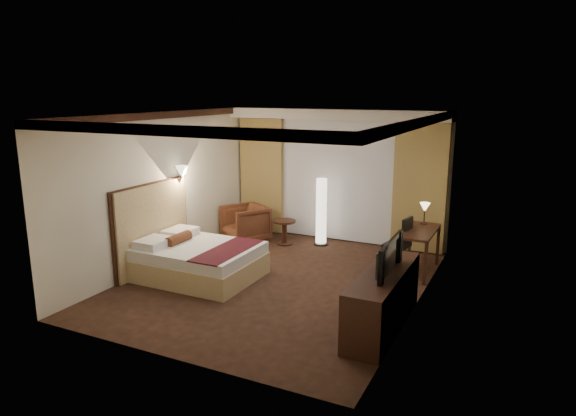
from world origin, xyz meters
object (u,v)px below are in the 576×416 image
at_px(desk, 417,251).
at_px(side_table, 285,232).
at_px(floor_lamp, 321,212).
at_px(office_chair, 397,243).
at_px(dresser, 383,300).
at_px(armchair, 245,222).
at_px(bed, 200,261).
at_px(television, 383,249).

bearing_deg(desk, side_table, 170.22).
bearing_deg(floor_lamp, side_table, -156.25).
bearing_deg(office_chair, dresser, -68.87).
distance_m(office_chair, dresser, 2.30).
bearing_deg(armchair, side_table, 42.13).
xyz_separation_m(bed, television, (3.22, -0.48, 0.80)).
relative_size(office_chair, television, 0.91).
bearing_deg(floor_lamp, bed, -113.01).
height_order(armchair, office_chair, office_chair).
xyz_separation_m(bed, office_chair, (2.85, 1.79, 0.21)).
relative_size(bed, floor_lamp, 1.37).
bearing_deg(television, armchair, 53.13).
bearing_deg(office_chair, bed, -136.72).
bearing_deg(floor_lamp, armchair, -163.19).
height_order(bed, floor_lamp, floor_lamp).
bearing_deg(desk, television, -89.51).
bearing_deg(bed, desk, 29.87).
relative_size(side_table, television, 0.47).
distance_m(dresser, television, 0.69).
xyz_separation_m(bed, floor_lamp, (1.11, 2.61, 0.41)).
xyz_separation_m(dresser, television, (-0.03, 0.00, 0.69)).
relative_size(side_table, floor_lamp, 0.37).
distance_m(bed, television, 3.35).
height_order(side_table, office_chair, office_chair).
bearing_deg(armchair, desk, 26.31).
height_order(desk, television, television).
relative_size(armchair, office_chair, 0.86).
bearing_deg(office_chair, floor_lamp, 165.94).
height_order(armchair, side_table, armchair).
bearing_deg(dresser, office_chair, 99.91).
bearing_deg(desk, floor_lamp, 159.69).
bearing_deg(dresser, desk, 91.24).
relative_size(bed, side_table, 3.76).
relative_size(side_table, dresser, 0.25).
height_order(desk, office_chair, office_chair).
bearing_deg(desk, office_chair, -171.78).
distance_m(side_table, floor_lamp, 0.86).
bearing_deg(floor_lamp, office_chair, -25.28).
xyz_separation_m(armchair, side_table, (0.83, 0.16, -0.16)).
bearing_deg(side_table, armchair, -169.28).
xyz_separation_m(side_table, floor_lamp, (0.68, 0.30, 0.43)).
bearing_deg(television, bed, 80.81).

